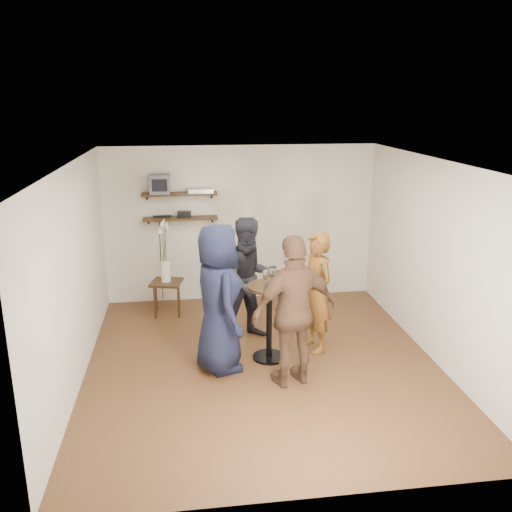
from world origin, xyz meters
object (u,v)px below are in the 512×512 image
at_px(dvd_deck, 200,191).
at_px(person_plaid, 316,292).
at_px(person_navy, 218,299).
at_px(person_brown, 295,312).
at_px(side_table, 167,287).
at_px(crt_monitor, 160,184).
at_px(drinks_table, 269,312).
at_px(person_dark, 250,280).
at_px(radio, 184,214).

relative_size(dvd_deck, person_plaid, 0.24).
distance_m(person_navy, person_brown, 0.99).
bearing_deg(dvd_deck, side_table, -140.81).
height_order(person_plaid, person_navy, person_navy).
relative_size(crt_monitor, side_table, 0.58).
height_order(crt_monitor, drinks_table, crt_monitor).
distance_m(crt_monitor, drinks_table, 2.97).
bearing_deg(person_dark, drinks_table, -90.00).
height_order(dvd_deck, person_navy, dvd_deck).
bearing_deg(person_navy, person_brown, -134.35).
bearing_deg(person_plaid, dvd_deck, -161.08).
bearing_deg(drinks_table, person_plaid, 16.35).
bearing_deg(side_table, dvd_deck, 39.19).
bearing_deg(crt_monitor, dvd_deck, 0.00).
bearing_deg(side_table, person_dark, -41.77).
bearing_deg(side_table, drinks_table, -51.92).
xyz_separation_m(side_table, person_brown, (1.56, -2.41, 0.47)).
bearing_deg(person_brown, person_navy, -45.65).
distance_m(person_dark, person_navy, 0.99).
bearing_deg(person_dark, person_navy, -134.56).
bearing_deg(radio, crt_monitor, 180.00).
height_order(drinks_table, person_dark, person_dark).
distance_m(radio, side_table, 1.21).
distance_m(dvd_deck, drinks_table, 2.66).
relative_size(side_table, person_plaid, 0.33).
relative_size(radio, person_navy, 0.12).
distance_m(drinks_table, person_dark, 0.73).
height_order(drinks_table, person_navy, person_navy).
height_order(radio, drinks_table, radio).
distance_m(crt_monitor, dvd_deck, 0.65).
distance_m(person_plaid, person_dark, 0.96).
xyz_separation_m(radio, person_brown, (1.24, -2.89, -0.60)).
distance_m(person_plaid, person_brown, 0.99).
height_order(dvd_deck, side_table, dvd_deck).
distance_m(crt_monitor, person_navy, 2.73).
bearing_deg(person_plaid, side_table, -143.68).
bearing_deg(side_table, crt_monitor, 95.27).
bearing_deg(radio, dvd_deck, 0.00).
xyz_separation_m(crt_monitor, person_navy, (0.74, -2.40, -1.07)).
xyz_separation_m(crt_monitor, person_plaid, (2.08, -2.03, -1.19)).
height_order(radio, person_brown, person_brown).
relative_size(radio, person_dark, 0.12).
distance_m(dvd_deck, person_brown, 3.20).
height_order(dvd_deck, person_dark, dvd_deck).
xyz_separation_m(person_navy, person_brown, (0.86, -0.49, -0.02)).
bearing_deg(person_navy, crt_monitor, 2.33).
bearing_deg(radio, person_navy, -81.10).
height_order(dvd_deck, person_plaid, dvd_deck).
bearing_deg(radio, drinks_table, -64.84).
distance_m(dvd_deck, person_dark, 1.95).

